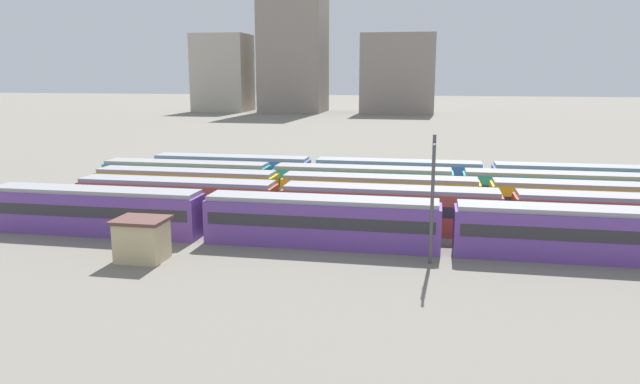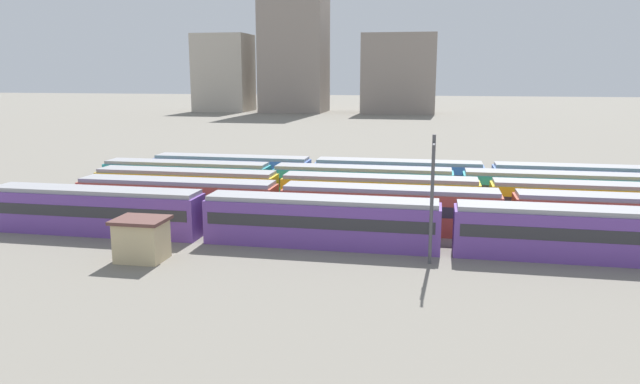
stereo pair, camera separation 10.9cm
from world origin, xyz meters
name	(u,v)px [view 1 (the left image)]	position (x,y,z in m)	size (l,w,h in m)	color
ground_plane	(212,208)	(0.00, 10.40, 0.00)	(600.00, 600.00, 0.00)	slate
train_track_1	(390,209)	(17.73, 5.20, 1.90)	(55.80, 3.06, 3.75)	#BC4C38
train_track_3	(458,188)	(23.61, 15.60, 1.90)	(74.70, 3.06, 3.75)	teal
train_track_4	(583,183)	(36.31, 20.80, 1.90)	(93.60, 3.06, 3.75)	#4C70BC
catenary_pole_0	(433,193)	(21.21, -3.04, 5.02)	(0.24, 3.20, 8.98)	#4C4C51
signal_hut	(142,239)	(1.23, -6.15, 1.55)	(3.60, 3.00, 3.04)	#C6B284
distant_building_0	(223,73)	(-50.99, 155.14, 12.93)	(18.01, 15.78, 25.87)	#B2A899
distant_building_1	(293,36)	(-26.06, 155.14, 25.05)	(20.82, 18.36, 50.10)	gray
distant_building_2	(398,74)	(8.85, 155.14, 12.65)	(23.46, 16.53, 25.30)	gray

